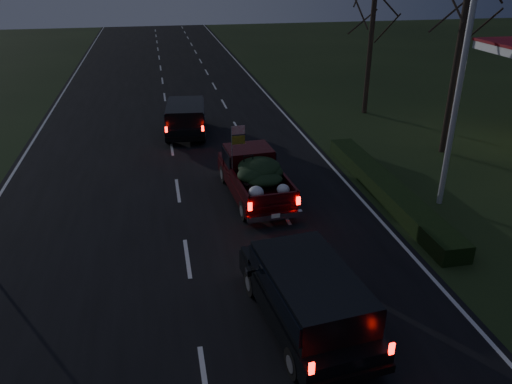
{
  "coord_description": "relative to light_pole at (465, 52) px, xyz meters",
  "views": [
    {
      "loc": [
        -0.49,
        -13.0,
        8.21
      ],
      "look_at": [
        2.44,
        1.55,
        1.3
      ],
      "focal_mm": 35.0,
      "sensor_mm": 36.0,
      "label": 1
    }
  ],
  "objects": [
    {
      "name": "pickup_truck",
      "position": [
        -6.65,
        1.93,
        -4.53
      ],
      "size": [
        2.19,
        4.97,
        2.54
      ],
      "rotation": [
        0.0,
        0.0,
        0.07
      ],
      "color": "#38070A",
      "rests_on": "ground"
    },
    {
      "name": "lead_suv",
      "position": [
        -8.63,
        10.02,
        -4.49
      ],
      "size": [
        2.34,
        4.74,
        1.31
      ],
      "rotation": [
        0.0,
        0.0,
        -0.1
      ],
      "color": "black",
      "rests_on": "ground"
    },
    {
      "name": "bare_tree_mid",
      "position": [
        3.0,
        5.0,
        0.87
      ],
      "size": [
        3.6,
        3.6,
        8.5
      ],
      "color": "black",
      "rests_on": "ground"
    },
    {
      "name": "hedge_row",
      "position": [
        -1.7,
        1.0,
        -5.18
      ],
      "size": [
        1.0,
        10.0,
        0.6
      ],
      "primitive_type": "cube",
      "color": "black",
      "rests_on": "ground"
    },
    {
      "name": "ground",
      "position": [
        -9.5,
        -2.0,
        -5.48
      ],
      "size": [
        120.0,
        120.0,
        0.0
      ],
      "primitive_type": "plane",
      "color": "black",
      "rests_on": "ground"
    },
    {
      "name": "rear_suv",
      "position": [
        -6.85,
        -5.7,
        -4.45
      ],
      "size": [
        2.57,
        4.95,
        1.37
      ],
      "rotation": [
        0.0,
        0.0,
        0.11
      ],
      "color": "black",
      "rests_on": "ground"
    },
    {
      "name": "light_pole",
      "position": [
        0.0,
        0.0,
        0.0
      ],
      "size": [
        0.5,
        0.9,
        9.16
      ],
      "color": "silver",
      "rests_on": "ground"
    },
    {
      "name": "road_asphalt",
      "position": [
        -9.5,
        -2.0,
        -5.47
      ],
      "size": [
        14.0,
        120.0,
        0.02
      ],
      "primitive_type": "cube",
      "color": "black",
      "rests_on": "ground"
    },
    {
      "name": "bare_tree_far",
      "position": [
        2.0,
        12.0,
        -0.25
      ],
      "size": [
        3.6,
        3.6,
        7.0
      ],
      "color": "black",
      "rests_on": "ground"
    }
  ]
}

